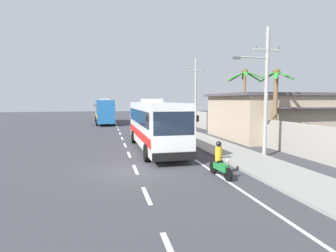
{
  "coord_description": "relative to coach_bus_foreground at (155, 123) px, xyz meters",
  "views": [
    {
      "loc": [
        -1.43,
        -13.93,
        3.58
      ],
      "look_at": [
        3.0,
        5.91,
        1.7
      ],
      "focal_mm": 29.7,
      "sensor_mm": 36.0,
      "label": 1
    }
  ],
  "objects": [
    {
      "name": "palm_second",
      "position": [
        8.9,
        -1.33,
        2.2
      ],
      "size": [
        3.03,
        2.74,
        5.93
      ],
      "color": "brown",
      "rests_on": "ground"
    },
    {
      "name": "lane_markings",
      "position": [
        0.35,
        8.86,
        -1.92
      ],
      "size": [
        3.92,
        71.0,
        0.01
      ],
      "color": "white",
      "rests_on": "ground"
    },
    {
      "name": "sidewalk_kerb",
      "position": [
        4.78,
        4.07,
        -1.85
      ],
      "size": [
        3.2,
        90.0,
        0.14
      ],
      "primitive_type": "cube",
      "color": "gray",
      "rests_on": "ground"
    },
    {
      "name": "palm_nearest",
      "position": [
        8.51,
        2.72,
        2.89
      ],
      "size": [
        3.43,
        3.47,
        6.35
      ],
      "color": "brown",
      "rests_on": "ground"
    },
    {
      "name": "ground_plane",
      "position": [
        -2.02,
        -5.93,
        -1.92
      ],
      "size": [
        160.0,
        160.0,
        0.0
      ],
      "primitive_type": "plane",
      "color": "#3A3A3F"
    },
    {
      "name": "roadside_building",
      "position": [
        13.79,
        3.93,
        0.2
      ],
      "size": [
        13.8,
        9.98,
        4.22
      ],
      "color": "tan",
      "rests_on": "ground"
    },
    {
      "name": "utility_pole_mid",
      "position": [
        6.56,
        10.47,
        2.39
      ],
      "size": [
        2.3,
        0.24,
        8.23
      ],
      "color": "#9E9E99",
      "rests_on": "ground"
    },
    {
      "name": "boundary_wall",
      "position": [
        8.58,
        8.07,
        -0.86
      ],
      "size": [
        0.24,
        60.0,
        2.13
      ],
      "primitive_type": "cube",
      "color": "#9E998E",
      "rests_on": "ground"
    },
    {
      "name": "utility_pole_nearest",
      "position": [
        6.3,
        -4.09,
        2.4
      ],
      "size": [
        3.27,
        0.24,
        8.08
      ],
      "color": "#9E9E99",
      "rests_on": "ground"
    },
    {
      "name": "coach_bus_foreground",
      "position": [
        0.0,
        0.0,
        0.0
      ],
      "size": [
        2.93,
        11.39,
        3.69
      ],
      "color": "silver",
      "rests_on": "ground"
    },
    {
      "name": "motorcycle_trailing",
      "position": [
        1.7,
        -7.92,
        -1.25
      ],
      "size": [
        0.56,
        1.96,
        1.67
      ],
      "color": "black",
      "rests_on": "ground"
    },
    {
      "name": "motorcycle_beside_bus",
      "position": [
        2.53,
        8.52,
        -1.27
      ],
      "size": [
        0.56,
        1.96,
        1.59
      ],
      "color": "black",
      "rests_on": "ground"
    },
    {
      "name": "coach_bus_far_lane",
      "position": [
        -3.73,
        23.93,
        0.1
      ],
      "size": [
        3.27,
        11.28,
        3.89
      ],
      "color": "#2366A8",
      "rests_on": "ground"
    },
    {
      "name": "pedestrian_near_kerb",
      "position": [
        4.41,
        10.56,
        -0.92
      ],
      "size": [
        0.36,
        0.36,
        1.66
      ],
      "rotation": [
        0.0,
        0.0,
        2.97
      ],
      "color": "red",
      "rests_on": "sidewalk_kerb"
    }
  ]
}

